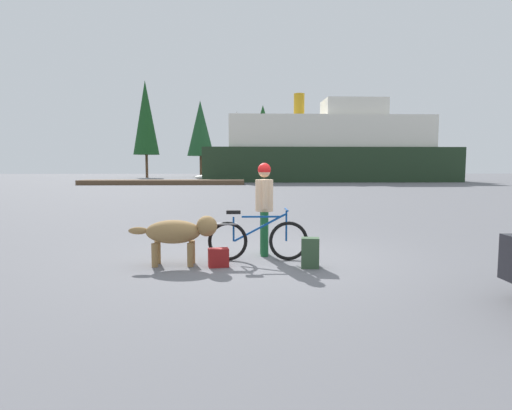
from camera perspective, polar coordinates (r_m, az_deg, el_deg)
The scene contains 13 objects.
ground_plane at distance 7.52m, azimuth 1.80°, elevation -7.15°, with size 160.00×160.00×0.00m, color slate.
bicycle at distance 7.27m, azimuth 0.18°, elevation -4.61°, with size 1.71×0.44×0.89m.
person_cyclist at distance 7.64m, azimuth 1.12°, elevation 0.62°, with size 0.32×0.53×1.67m.
dog at distance 7.03m, azimuth -10.32°, elevation -3.61°, with size 1.44×0.45×0.81m.
backpack at distance 6.84m, azimuth 7.27°, elevation -6.37°, with size 0.28×0.20×0.48m, color #334C33.
handbag_pannier at distance 6.89m, azimuth -5.06°, elevation -7.04°, with size 0.32×0.18×0.30m, color maroon.
dock_pier at distance 37.81m, azimuth -12.36°, elevation 3.00°, with size 14.09×2.40×0.40m, color brown.
ferry_boat at distance 45.60m, azimuth 9.76°, elevation 7.21°, with size 25.80×7.07×9.06m.
sailboat_moored at distance 43.33m, azimuth -2.56°, elevation 3.76°, with size 8.66×2.42×7.03m.
pine_tree_far_left at distance 60.28m, azimuth -14.57°, elevation 11.25°, with size 3.46×3.46×13.04m.
pine_tree_center at distance 59.05m, azimuth 0.92°, elevation 9.73°, with size 4.36×4.36×9.86m.
pine_tree_far_right at distance 63.31m, azimuth 16.65°, elevation 8.90°, with size 3.34×3.34×9.30m.
pine_tree_mid_back at distance 64.70m, azimuth -7.46°, elevation 10.14°, with size 4.01×4.01×11.24m.
Camera 1 is at (-0.50, -7.33, 1.62)m, focal length 29.85 mm.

